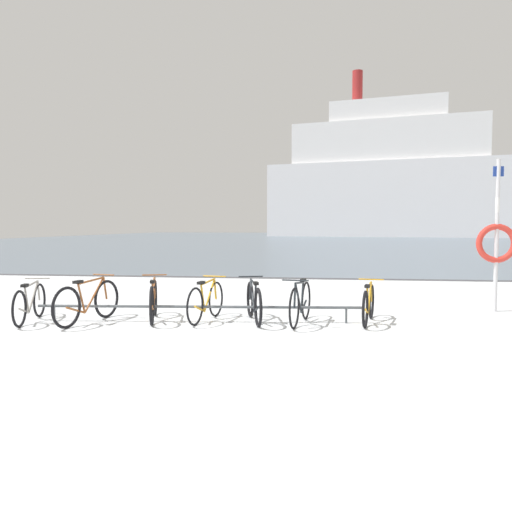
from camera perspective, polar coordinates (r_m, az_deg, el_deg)
The scene contains 11 objects.
ground at distance 60.91m, azimuth 5.26°, elevation 1.69°, with size 80.00×132.00×0.08m.
bike_rack at distance 9.38m, azimuth -6.36°, elevation -5.65°, with size 5.86×0.58×0.31m.
bicycle_0 at distance 10.19m, azimuth -23.71°, elevation -4.78°, with size 0.51×1.64×0.76m.
bicycle_1 at distance 9.72m, azimuth -18.10°, elevation -4.85°, with size 0.56×1.78×0.84m.
bicycle_2 at distance 9.66m, azimuth -11.27°, elevation -4.86°, with size 0.59×1.66×0.81m.
bicycle_3 at distance 9.48m, azimuth -5.54°, elevation -4.99°, with size 0.47×1.60×0.79m.
bicycle_4 at distance 9.34m, azimuth -0.23°, elevation -5.12°, with size 0.59×1.61×0.80m.
bicycle_5 at distance 9.18m, azimuth 4.93°, elevation -5.17°, with size 0.46×1.64×0.83m.
bicycle_6 at distance 9.45m, azimuth 12.32°, elevation -5.20°, with size 0.49×1.59×0.75m.
rescue_post at distance 11.46m, azimuth 25.05°, elevation 1.60°, with size 0.80×0.12×3.07m.
ferry_ship at distance 84.24m, azimuth 14.78°, elevation 8.07°, with size 39.84×17.22×26.20m.
Camera 1 is at (2.24, -6.94, 1.74)m, focal length 36.19 mm.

